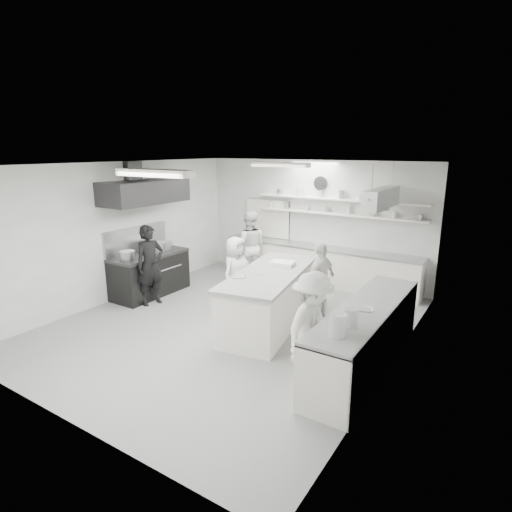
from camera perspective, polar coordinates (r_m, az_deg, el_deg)
The scene contains 27 objects.
floor at distance 8.18m, azimuth -3.25°, elevation -9.27°, with size 6.00×7.00×0.02m, color #959595.
ceiling at distance 7.49m, azimuth -3.59°, elevation 12.39°, with size 6.00×7.00×0.02m, color silver.
wall_back at distance 10.67m, azimuth 7.70°, elevation 4.74°, with size 6.00×0.04×3.00m, color silver.
wall_front at distance 5.39m, azimuth -25.87°, elevation -6.30°, with size 6.00×0.04×3.00m, color silver.
wall_left at distance 9.73m, azimuth -17.91°, elevation 3.23°, with size 0.04×7.00×3.00m, color silver.
wall_right at distance 6.47m, azimuth 18.70°, elevation -2.28°, with size 0.04×7.00×3.00m, color silver.
stove at distance 9.94m, azimuth -14.20°, elevation -2.53°, with size 0.80×1.80×0.90m, color black.
exhaust_hood at distance 9.57m, azimuth -14.90°, elevation 8.42°, with size 0.85×2.00×0.50m, color #2A2A2B.
back_counter at distance 10.51m, azimuth 8.29°, elevation -1.24°, with size 5.00×0.60×0.92m, color white.
shelf_lower at distance 10.24m, azimuth 11.00°, elevation 5.62°, with size 4.20×0.26×0.04m, color white.
shelf_upper at distance 10.20m, azimuth 11.09°, elevation 7.56°, with size 4.20×0.26×0.04m, color white.
pass_through_window at distance 11.26m, azimuth 1.62°, elevation 5.12°, with size 1.30×0.04×1.00m, color black.
wall_clock at distance 10.44m, azimuth 8.79°, elevation 9.75°, with size 0.32×0.32×0.05m, color white.
right_counter at distance 6.73m, azimuth 14.63°, elevation -10.71°, with size 0.74×3.30×0.94m, color white.
pot_rack at distance 8.85m, azimuth 16.69°, elevation 7.51°, with size 0.30×1.60×0.40m, color #A5A6A8.
light_fixture_front at distance 6.13m, azimuth -13.69°, elevation 10.91°, with size 1.30×0.25×0.10m, color white.
light_fixture_rear at distance 9.01m, azimuth 3.32°, elevation 12.29°, with size 1.30×0.25×0.10m, color white.
prep_island at distance 7.97m, azimuth 1.87°, elevation -5.92°, with size 1.02×2.73×1.01m, color white.
stove_pot at distance 9.94m, azimuth -13.42°, elevation 1.06°, with size 0.40×0.40×0.26m, color #A5A6A8.
cook_stove at distance 9.19m, azimuth -14.16°, elevation -1.22°, with size 0.63×0.41×1.73m, color black.
cook_back at distance 10.52m, azimuth -0.95°, elevation 1.33°, with size 0.86×0.67×1.78m, color silver.
cook_island_left at distance 8.75m, azimuth -2.76°, elevation -2.26°, with size 0.74×0.48×1.52m, color silver.
cook_island_right at distance 8.36m, azimuth 8.74°, elevation -3.23°, with size 0.89×0.37×1.52m, color silver.
cook_right at distance 6.05m, azimuth 7.64°, elevation -9.67°, with size 1.06×0.61×1.64m, color silver.
bowl_island_a at distance 7.47m, azimuth -2.36°, elevation -2.99°, with size 0.26×0.26×0.06m, color #A5A6A8.
bowl_island_b at distance 7.64m, azimuth 0.25°, elevation -2.59°, with size 0.19×0.19×0.06m, color white.
bowl_right at distance 6.41m, azimuth 14.60°, elevation -7.14°, with size 0.24×0.24×0.06m, color white.
Camera 1 is at (4.41, -6.06, 3.28)m, focal length 29.46 mm.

